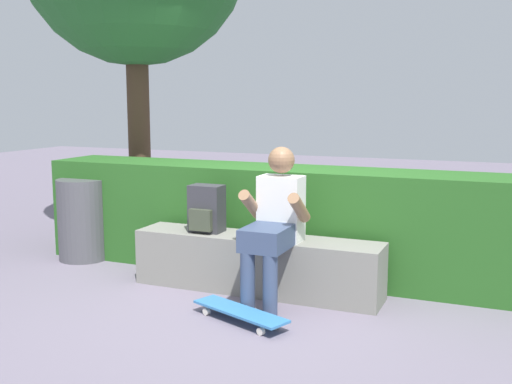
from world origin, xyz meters
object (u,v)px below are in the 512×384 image
object	(u,v)px
person_skater	(274,220)
backpack_on_bench	(206,209)
bench_main	(256,264)
trash_bin	(83,219)
skateboard_near_person	(240,312)

from	to	relation	value
person_skater	backpack_on_bench	bearing A→B (deg)	164.06
bench_main	trash_bin	bearing A→B (deg)	171.89
bench_main	trash_bin	world-z (taller)	trash_bin
person_skater	skateboard_near_person	bearing A→B (deg)	-97.87
person_skater	backpack_on_bench	size ratio (longest dim) A/B	3.05
skateboard_near_person	trash_bin	distance (m)	2.40
bench_main	trash_bin	xyz separation A→B (m)	(-1.99, 0.28, 0.17)
person_skater	skateboard_near_person	size ratio (longest dim) A/B	1.49
bench_main	backpack_on_bench	xyz separation A→B (m)	(-0.46, -0.01, 0.43)
trash_bin	person_skater	bearing A→B (deg)	-12.43
bench_main	person_skater	xyz separation A→B (m)	(0.24, -0.21, 0.43)
bench_main	backpack_on_bench	world-z (taller)	backpack_on_bench
skateboard_near_person	backpack_on_bench	world-z (taller)	backpack_on_bench
trash_bin	skateboard_near_person	bearing A→B (deg)	-24.60
skateboard_near_person	backpack_on_bench	size ratio (longest dim) A/B	2.04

